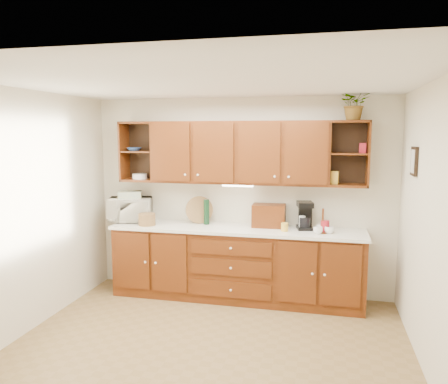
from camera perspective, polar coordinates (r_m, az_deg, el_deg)
The scene contains 26 objects.
floor at distance 4.59m, azimuth -2.27°, elevation -20.04°, with size 4.00×4.00×0.00m, color olive.
ceiling at distance 4.09m, azimuth -2.46°, elevation 14.19°, with size 4.00×4.00×0.00m, color white.
back_wall at distance 5.83m, azimuth 2.20°, elevation -0.57°, with size 4.00×4.00×0.00m, color beige.
left_wall at distance 5.06m, azimuth -24.80°, elevation -2.55°, with size 3.50×3.50×0.00m, color beige.
right_wall at distance 4.11m, azimuth 25.72°, elevation -4.81°, with size 3.50×3.50×0.00m, color beige.
base_cabinets at distance 5.73m, azimuth 1.59°, elevation -9.44°, with size 3.20×0.60×0.90m, color #3B1B06.
countertop at distance 5.60m, azimuth 1.58°, elevation -4.86°, with size 3.24×0.64×0.04m, color white.
upper_cabinets at distance 5.62m, azimuth 2.02°, elevation 5.19°, with size 3.20×0.33×0.80m.
undercabinet_light at distance 5.60m, azimuth 1.80°, elevation 0.84°, with size 0.40×0.05×0.03m, color white.
framed_picture at distance 4.91m, azimuth 23.59°, elevation 3.70°, with size 0.03×0.24×0.30m, color black.
wicker_basket at distance 5.80m, azimuth -10.03°, elevation -3.55°, with size 0.22×0.22×0.15m, color olive.
microwave at distance 6.11m, azimuth -12.13°, elevation -2.26°, with size 0.58×0.39×0.32m, color beige.
towel_stack at distance 6.08m, azimuth -12.18°, elevation -0.35°, with size 0.31×0.22×0.09m, color #D7BD65.
wine_bottle at distance 5.77m, azimuth -2.30°, elevation -2.61°, with size 0.07×0.07×0.33m, color black.
woven_tray at distance 5.88m, azimuth -3.24°, elevation -3.99°, with size 0.37×0.37×0.02m, color olive.
bread_box at distance 5.64m, azimuth 5.88°, elevation -3.09°, with size 0.42×0.26×0.29m, color #3B1B06.
mug_tree at distance 5.42m, azimuth 12.74°, elevation -4.76°, with size 0.26×0.27×0.30m.
canister_red at distance 5.44m, azimuth 13.05°, elevation -4.42°, with size 0.10×0.10×0.15m, color #A71825.
canister_white at distance 5.56m, azimuth 10.16°, elevation -3.97°, with size 0.08×0.08×0.17m, color white.
canister_yellow at distance 5.44m, azimuth 7.92°, elevation -4.56°, with size 0.09×0.09×0.10m, color gold.
coffee_maker at distance 5.59m, azimuth 10.51°, elevation -3.07°, with size 0.23×0.27×0.35m.
bowl_stack at distance 6.04m, azimuth -11.67°, elevation 5.49°, with size 0.19×0.19×0.05m, color #26498B.
plate_stack at distance 6.05m, azimuth -10.95°, elevation 2.03°, with size 0.20×0.20×0.07m, color white.
pantry_box_yellow at distance 5.50m, azimuth 14.26°, elevation 1.83°, with size 0.09×0.07×0.16m, color gold.
pantry_box_red at distance 5.51m, azimuth 17.66°, elevation 5.48°, with size 0.08×0.07×0.12m, color #A71825.
potted_plant at distance 5.49m, azimuth 16.73°, elevation 11.01°, with size 0.35×0.31×0.39m, color #999999.
Camera 1 is at (1.08, -3.92, 2.13)m, focal length 35.00 mm.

